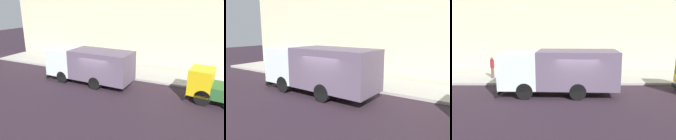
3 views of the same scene
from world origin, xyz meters
The scene contains 8 objects.
ground centered at (0.00, 0.00, 0.00)m, with size 80.00×80.00×0.00m, color #2E202B.
sidewalk centered at (4.95, 0.00, 0.09)m, with size 3.91×30.00×0.17m, color #ADAAA2.
building_facade centered at (7.41, 0.00, 5.73)m, with size 0.50×30.00×11.46m, color beige.
large_utility_truck centered at (0.88, 1.09, 1.64)m, with size 2.80×7.61×2.88m.
pedestrian_walking centered at (4.94, 2.37, 1.13)m, with size 0.49×0.49×1.79m.
pedestrian_standing centered at (5.43, 4.10, 1.07)m, with size 0.44×0.44×1.68m.
pedestrian_third centered at (4.70, 6.73, 1.12)m, with size 0.43×0.43×1.76m.
traffic_cone_orange centered at (3.72, 5.04, 0.45)m, with size 0.39×0.39×0.55m, color orange.
Camera 3 is at (-12.57, 0.79, 4.33)m, focal length 34.10 mm.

